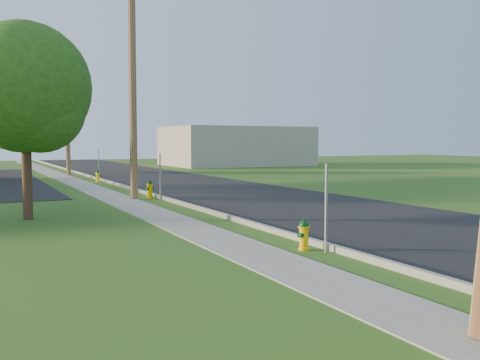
# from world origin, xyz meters

# --- Properties ---
(ground_plane) EXTENTS (140.00, 140.00, 0.00)m
(ground_plane) POSITION_xyz_m (0.00, 0.00, 0.00)
(ground_plane) COLOR #27531C
(ground_plane) RESTS_ON ground
(road) EXTENTS (8.00, 120.00, 0.02)m
(road) POSITION_xyz_m (4.50, 10.00, 0.01)
(road) COLOR black
(road) RESTS_ON ground
(curb) EXTENTS (0.15, 120.00, 0.15)m
(curb) POSITION_xyz_m (0.50, 10.00, 0.07)
(curb) COLOR gray
(curb) RESTS_ON ground
(sidewalk) EXTENTS (1.50, 120.00, 0.03)m
(sidewalk) POSITION_xyz_m (-1.25, 10.00, 0.01)
(sidewalk) COLOR gray
(sidewalk) RESTS_ON ground
(utility_pole_mid) EXTENTS (1.40, 0.32, 9.80)m
(utility_pole_mid) POSITION_xyz_m (-0.60, 17.00, 4.95)
(utility_pole_mid) COLOR brown
(utility_pole_mid) RESTS_ON ground
(utility_pole_far) EXTENTS (1.40, 0.32, 9.50)m
(utility_pole_far) POSITION_xyz_m (-0.60, 35.00, 4.80)
(utility_pole_far) COLOR brown
(utility_pole_far) RESTS_ON ground
(sign_post_near) EXTENTS (0.05, 0.04, 2.00)m
(sign_post_near) POSITION_xyz_m (0.25, 4.20, 1.00)
(sign_post_near) COLOR gray
(sign_post_near) RESTS_ON ground
(sign_post_mid) EXTENTS (0.05, 0.04, 2.00)m
(sign_post_mid) POSITION_xyz_m (0.25, 16.00, 1.00)
(sign_post_mid) COLOR gray
(sign_post_mid) RESTS_ON ground
(sign_post_far) EXTENTS (0.05, 0.04, 2.00)m
(sign_post_far) POSITION_xyz_m (0.25, 28.20, 1.00)
(sign_post_far) COLOR gray
(sign_post_far) RESTS_ON ground
(price_pylon) EXTENTS (0.34, 2.04, 6.85)m
(price_pylon) POSITION_xyz_m (-4.50, 22.50, 5.43)
(price_pylon) COLOR gray
(price_pylon) RESTS_ON ground
(distant_building) EXTENTS (14.00, 10.00, 4.00)m
(distant_building) POSITION_xyz_m (18.00, 45.00, 2.00)
(distant_building) COLOR gray
(distant_building) RESTS_ON ground
(tree_verge) EXTENTS (4.13, 4.13, 6.25)m
(tree_verge) POSITION_xyz_m (-5.14, 12.60, 4.02)
(tree_verge) COLOR #3D281D
(tree_verge) RESTS_ON ground
(hydrant_near) EXTENTS (0.37, 0.33, 0.72)m
(hydrant_near) POSITION_xyz_m (-0.03, 4.66, 0.35)
(hydrant_near) COLOR #F9B808
(hydrant_near) RESTS_ON ground
(hydrant_mid) EXTENTS (0.41, 0.37, 0.81)m
(hydrant_mid) POSITION_xyz_m (0.20, 17.33, 0.40)
(hydrant_mid) COLOR #E3BB00
(hydrant_mid) RESTS_ON ground
(hydrant_far) EXTENTS (0.39, 0.35, 0.77)m
(hydrant_far) POSITION_xyz_m (0.04, 27.59, 0.38)
(hydrant_far) COLOR yellow
(hydrant_far) RESTS_ON ground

